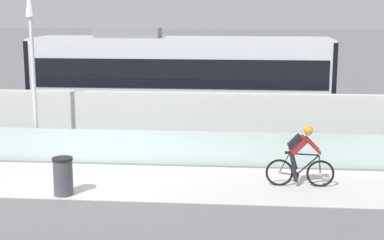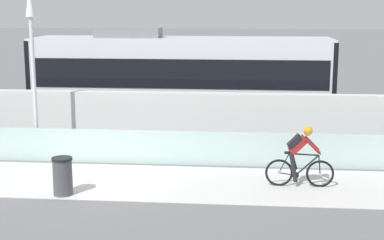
% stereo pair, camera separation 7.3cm
% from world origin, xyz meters
% --- Properties ---
extents(ground_plane, '(200.00, 200.00, 0.00)m').
position_xyz_m(ground_plane, '(0.00, 0.00, 0.00)').
color(ground_plane, slate).
extents(bike_path_deck, '(32.00, 3.20, 0.01)m').
position_xyz_m(bike_path_deck, '(0.00, 0.00, 0.01)').
color(bike_path_deck, silver).
rests_on(bike_path_deck, ground).
extents(glass_parapet, '(32.00, 0.05, 1.01)m').
position_xyz_m(glass_parapet, '(0.00, 1.85, 0.51)').
color(glass_parapet, '#ADC6C1').
rests_on(glass_parapet, ground).
extents(concrete_barrier_wall, '(32.00, 0.36, 1.88)m').
position_xyz_m(concrete_barrier_wall, '(0.00, 3.65, 0.94)').
color(concrete_barrier_wall, silver).
rests_on(concrete_barrier_wall, ground).
extents(tram_rail_near, '(32.00, 0.08, 0.01)m').
position_xyz_m(tram_rail_near, '(0.00, 6.13, 0.00)').
color(tram_rail_near, '#595654').
rests_on(tram_rail_near, ground).
extents(tram_rail_far, '(32.00, 0.08, 0.01)m').
position_xyz_m(tram_rail_far, '(0.00, 7.57, 0.00)').
color(tram_rail_far, '#595654').
rests_on(tram_rail_far, ground).
extents(tram, '(11.06, 2.54, 3.81)m').
position_xyz_m(tram, '(1.73, 6.85, 1.89)').
color(tram, silver).
rests_on(tram, ground).
extents(cyclist_on_bike, '(1.77, 0.58, 1.61)m').
position_xyz_m(cyclist_on_bike, '(5.58, -0.00, 0.80)').
color(cyclist_on_bike, black).
rests_on(cyclist_on_bike, ground).
extents(lamp_post_antenna, '(0.28, 0.28, 5.20)m').
position_xyz_m(lamp_post_antenna, '(-2.19, 2.15, 3.29)').
color(lamp_post_antenna, gray).
rests_on(lamp_post_antenna, ground).
extents(trash_bin, '(0.51, 0.51, 0.96)m').
position_xyz_m(trash_bin, '(-0.31, -1.25, 0.48)').
color(trash_bin, '#47474C').
rests_on(trash_bin, ground).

